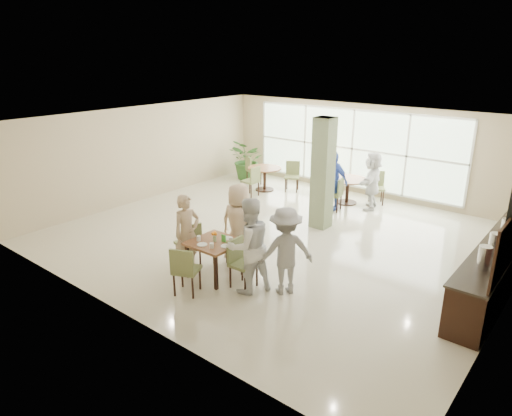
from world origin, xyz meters
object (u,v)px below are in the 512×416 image
Objects in this scene: round_table_right at (348,184)px; teen_far at (239,223)px; adult_a at (332,180)px; main_table at (215,246)px; teen_right at (249,246)px; teen_left at (187,233)px; teen_standing at (285,251)px; adult_b at (372,181)px; adult_standing at (319,162)px; potted_plant at (248,160)px; buffet_counter at (500,262)px; round_table_left at (265,173)px.

round_table_right is 0.66× the size of teen_far.
main_table is at bearing -80.20° from adult_a.
teen_right is at bearing -79.46° from round_table_right.
adult_a is at bearing 7.70° from teen_left.
teen_left is 0.96× the size of teen_standing.
adult_standing is at bearing -117.77° from adult_b.
teen_far is 0.94× the size of teen_right.
teen_standing is at bearing -45.19° from potted_plant.
adult_a reaches higher than teen_left.
buffet_counter is (4.50, 3.00, -0.10)m from main_table.
potted_plant is at bearing 124.80° from main_table.
teen_right reaches higher than round_table_left.
teen_far is (0.12, -5.02, 0.28)m from round_table_right.
teen_standing is 5.54m from adult_b.
adult_standing is at bearing 140.80° from adult_a.
teen_right is 5.23m from adult_a.
adult_a is at bearing -6.57° from round_table_left.
adult_a is at bearing -63.99° from adult_b.
teen_standing is at bearing 13.77° from main_table.
teen_left is at bearing 47.17° from teen_far.
teen_right is at bearing 127.50° from teen_far.
round_table_left is 0.64× the size of adult_a.
adult_b is at bearing -1.30° from round_table_right.
main_table is at bearing -146.32° from buffet_counter.
teen_left is 1.11m from teen_far.
round_table_left is 5.95m from teen_left.
buffet_counter reaches higher than teen_far.
teen_standing is 1.02× the size of adult_b.
teen_far is (-0.08, 0.82, 0.21)m from main_table.
round_table_left is 0.59× the size of teen_right.
round_table_left is 7.80m from buffet_counter.
round_table_right is 5.98m from teen_right.
round_table_right is at bearing 148.78° from buffet_counter.
potted_plant is 8.00m from teen_standing.
teen_left is (3.53, -6.15, 0.10)m from potted_plant.
round_table_left is at bearing -101.98° from teen_standing.
adult_b is 0.84× the size of adult_standing.
buffet_counter is at bearing -19.22° from potted_plant.
main_table is 0.56× the size of adult_b.
buffet_counter is at bearing 173.73° from adult_standing.
main_table is at bearing -39.30° from teen_standing.
adult_standing is (-0.79, 6.38, 0.17)m from teen_left.
teen_standing is (1.65, -5.49, 0.25)m from round_table_right.
round_table_left is 1.77m from adult_standing.
teen_far reaches higher than round_table_left.
round_table_right is at bearing -2.60° from potted_plant.
teen_left is (-5.16, -3.12, 0.25)m from buffet_counter.
teen_right is at bearing -140.01° from buffet_counter.
round_table_left is 6.62m from teen_right.
teen_left is (2.27, -5.49, 0.23)m from round_table_left.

